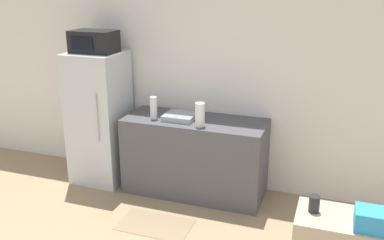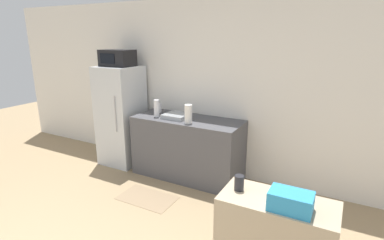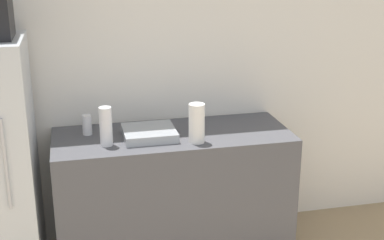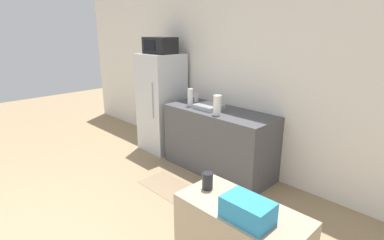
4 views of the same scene
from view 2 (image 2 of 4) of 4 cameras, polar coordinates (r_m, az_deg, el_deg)
wall_back at (r=4.55m, az=2.05°, el=6.00°), size 8.00×0.06×2.60m
refrigerator at (r=5.04m, az=-13.32°, el=0.80°), size 0.62×0.64×1.61m
microwave at (r=4.89m, az=-14.03°, el=11.39°), size 0.52×0.34×0.25m
counter at (r=4.49m, az=-0.85°, el=-5.33°), size 1.62×0.65×0.91m
sink_basin at (r=4.40m, az=-2.96°, el=0.80°), size 0.35×0.34×0.06m
bottle_tall at (r=4.46m, az=-6.76°, el=2.22°), size 0.08×0.08×0.26m
bottle_short at (r=4.72m, az=-6.20°, el=2.27°), size 0.06×0.06×0.14m
basket at (r=2.04m, az=18.28°, el=-14.48°), size 0.27×0.17×0.12m
jar at (r=2.20m, az=8.97°, el=-11.73°), size 0.07×0.07×0.11m
paper_towel_roll at (r=4.10m, az=-0.71°, el=1.15°), size 0.10×0.10×0.26m
kitchen_rug at (r=4.13m, az=-8.54°, el=-14.45°), size 0.75×0.45×0.01m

